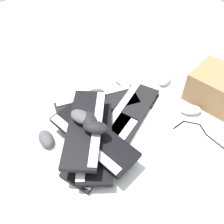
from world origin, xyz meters
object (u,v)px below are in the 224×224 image
keyboard_1 (103,147)px  mouse_0 (191,110)px  keyboard_0 (97,103)px  mouse_5 (81,117)px  keyboard_4 (93,137)px  keyboard_5 (86,127)px  mouse_1 (165,80)px  cardboard_box (217,87)px  keyboard_3 (95,140)px  mouse_6 (95,127)px  mouse_3 (46,139)px  mouse_4 (95,94)px  keyboard_2 (129,113)px  mouse_2 (89,121)px

keyboard_1 → mouse_0: size_ratio=4.21×
keyboard_0 → mouse_5: mouse_5 is taller
keyboard_0 → keyboard_4: bearing=143.5°
keyboard_4 → keyboard_5: (0.04, 0.01, 0.03)m
mouse_1 → cardboard_box: bearing=-90.0°
keyboard_1 → mouse_5: (0.11, 0.04, 0.13)m
keyboard_3 → keyboard_4: keyboard_4 is taller
keyboard_4 → mouse_6: (-0.01, -0.01, 0.07)m
mouse_3 → mouse_4: bearing=-69.3°
mouse_1 → keyboard_5: bearing=163.6°
mouse_4 → keyboard_2: bearing=130.9°
mouse_2 → mouse_4: bearing=157.6°
mouse_2 → mouse_6: same height
keyboard_5 → mouse_0: keyboard_5 is taller
keyboard_3 → mouse_6: (-0.00, -0.01, 0.10)m
mouse_4 → mouse_5: size_ratio=1.00×
mouse_1 → mouse_5: (-0.07, 0.59, 0.12)m
keyboard_5 → mouse_3: (0.11, 0.16, -0.08)m
mouse_2 → mouse_5: 0.04m
keyboard_3 → cardboard_box: bearing=-98.5°
mouse_1 → mouse_4: mouse_4 is taller
keyboard_0 → mouse_6: 0.29m
keyboard_2 → mouse_5: size_ratio=4.19×
mouse_1 → mouse_2: size_ratio=1.00×
keyboard_3 → keyboard_5: bearing=16.3°
mouse_1 → keyboard_0: bearing=144.9°
keyboard_2 → mouse_4: (0.19, 0.09, 0.04)m
mouse_1 → keyboard_3: bearing=168.5°
mouse_1 → mouse_6: (-0.15, 0.57, 0.12)m
keyboard_0 → mouse_1: size_ratio=4.22×
mouse_1 → mouse_5: 0.60m
keyboard_1 → mouse_0: mouse_0 is taller
mouse_1 → mouse_5: bearing=160.4°
mouse_6 → mouse_1: bearing=61.7°
mouse_0 → mouse_4: bearing=171.9°
keyboard_5 → mouse_5: bearing=-0.7°
keyboard_0 → keyboard_2: size_ratio=1.01×
keyboard_2 → mouse_1: size_ratio=4.19×
keyboard_1 → keyboard_3: bearing=33.1°
keyboard_2 → mouse_0: mouse_0 is taller
keyboard_4 → mouse_6: size_ratio=4.19×
keyboard_0 → cardboard_box: bearing=-120.3°
mouse_0 → mouse_6: bearing=-154.6°
keyboard_3 → mouse_5: mouse_5 is taller
keyboard_1 → mouse_5: mouse_5 is taller
keyboard_5 → mouse_2: mouse_2 is taller
mouse_4 → mouse_6: 0.31m
mouse_2 → mouse_4: 0.28m
keyboard_2 → keyboard_4: size_ratio=1.00×
mouse_2 → mouse_6: (-0.05, -0.00, 0.00)m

